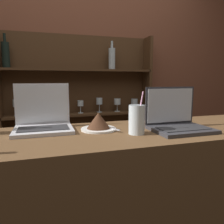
{
  "coord_description": "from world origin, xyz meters",
  "views": [
    {
      "loc": [
        -0.37,
        -0.76,
        1.26
      ],
      "look_at": [
        -0.03,
        0.31,
        1.09
      ],
      "focal_mm": 35.0,
      "sensor_mm": 36.0,
      "label": 1
    }
  ],
  "objects_px": {
    "laptop_far": "(177,121)",
    "water_glass": "(137,119)",
    "laptop_near": "(43,120)",
    "cake_plate": "(99,122)"
  },
  "relations": [
    {
      "from": "laptop_near",
      "to": "water_glass",
      "type": "height_order",
      "value": "laptop_near"
    },
    {
      "from": "laptop_far",
      "to": "water_glass",
      "type": "distance_m",
      "value": 0.25
    },
    {
      "from": "laptop_far",
      "to": "cake_plate",
      "type": "height_order",
      "value": "laptop_far"
    },
    {
      "from": "laptop_near",
      "to": "cake_plate",
      "type": "height_order",
      "value": "laptop_near"
    },
    {
      "from": "laptop_near",
      "to": "laptop_far",
      "type": "xyz_separation_m",
      "value": [
        0.68,
        -0.21,
        -0.0
      ]
    },
    {
      "from": "cake_plate",
      "to": "water_glass",
      "type": "xyz_separation_m",
      "value": [
        0.16,
        -0.14,
        0.03
      ]
    },
    {
      "from": "laptop_far",
      "to": "water_glass",
      "type": "xyz_separation_m",
      "value": [
        -0.25,
        -0.02,
        0.02
      ]
    },
    {
      "from": "water_glass",
      "to": "cake_plate",
      "type": "bearing_deg",
      "value": 139.44
    },
    {
      "from": "laptop_far",
      "to": "cake_plate",
      "type": "relative_size",
      "value": 1.62
    },
    {
      "from": "water_glass",
      "to": "laptop_near",
      "type": "bearing_deg",
      "value": 152.09
    }
  ]
}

